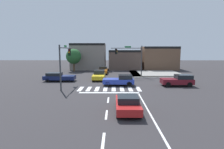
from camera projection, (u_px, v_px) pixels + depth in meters
name	position (u px, v px, depth m)	size (l,w,h in m)	color
ground_plane	(110.00, 83.00, 26.90)	(120.00, 120.00, 0.00)	#302D30
crosswalk_near	(110.00, 89.00, 22.44)	(7.71, 2.68, 0.01)	silver
lane_markings	(121.00, 106.00, 15.56)	(6.80, 18.75, 0.01)	white
bike_detector_marking	(125.00, 98.00, 18.22)	(1.02, 1.02, 0.01)	yellow
curb_corner_northeast	(154.00, 74.00, 36.12)	(10.00, 10.60, 0.15)	gray
storefront_row	(125.00, 58.00, 45.30)	(26.05, 6.96, 6.40)	gray
traffic_signal_southwest	(65.00, 58.00, 23.10)	(0.32, 5.86, 5.41)	#383A3D
traffic_signal_northeast	(130.00, 55.00, 31.68)	(5.51, 0.32, 5.55)	#383A3D
car_maroon	(178.00, 80.00, 24.25)	(4.10, 1.89, 1.53)	maroon
car_red	(128.00, 103.00, 14.12)	(1.81, 4.15, 1.28)	red
car_blue	(120.00, 80.00, 24.54)	(4.16, 1.86, 1.47)	#23389E
car_yellow	(99.00, 75.00, 29.65)	(1.87, 4.66, 1.47)	gold
car_navy	(59.00, 77.00, 28.04)	(4.74, 1.92, 1.32)	#141E4C
car_orange	(103.00, 70.00, 37.35)	(1.77, 4.76, 1.45)	orange
roadside_tree	(74.00, 56.00, 40.42)	(3.39, 3.39, 5.09)	#4C3823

